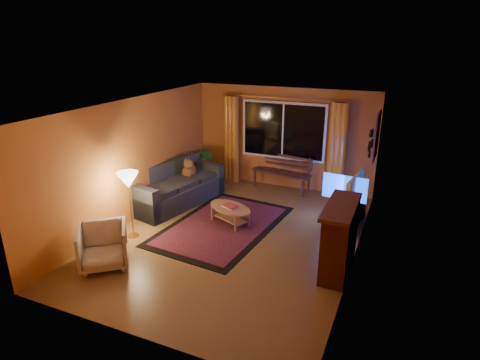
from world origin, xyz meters
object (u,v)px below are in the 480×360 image
at_px(armchair, 103,244).
at_px(tv_console, 347,214).
at_px(bench, 281,181).
at_px(coffee_table, 230,215).
at_px(sofa, 176,185).
at_px(floor_lamp, 131,206).

distance_m(armchair, tv_console, 4.70).
height_order(bench, armchair, armchair).
xyz_separation_m(armchair, tv_console, (3.48, 3.16, -0.16)).
distance_m(bench, coffee_table, 2.32).
distance_m(bench, sofa, 2.65).
bearing_deg(floor_lamp, coffee_table, 39.50).
height_order(sofa, tv_console, sofa).
relative_size(armchair, coffee_table, 0.76).
height_order(floor_lamp, coffee_table, floor_lamp).
bearing_deg(floor_lamp, bench, 62.46).
bearing_deg(sofa, coffee_table, -4.03).
xyz_separation_m(bench, tv_console, (1.85, -1.39, 0.01)).
distance_m(floor_lamp, tv_console, 4.28).
xyz_separation_m(bench, armchair, (-1.62, -4.55, 0.17)).
height_order(sofa, floor_lamp, floor_lamp).
bearing_deg(tv_console, coffee_table, -145.49).
xyz_separation_m(sofa, floor_lamp, (0.08, -1.71, 0.18)).
relative_size(sofa, tv_console, 2.01).
bearing_deg(armchair, tv_console, 3.43).
bearing_deg(bench, tv_console, -26.72).
xyz_separation_m(bench, floor_lamp, (-1.84, -3.52, 0.42)).
xyz_separation_m(sofa, coffee_table, (1.57, -0.48, -0.27)).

